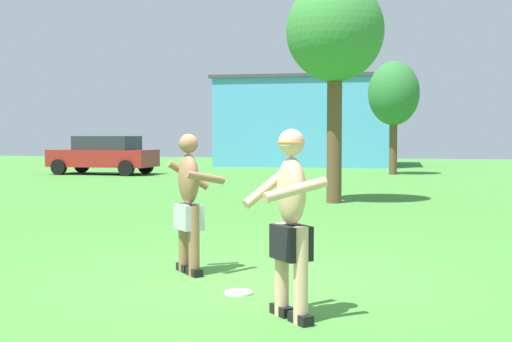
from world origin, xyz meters
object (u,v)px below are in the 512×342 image
Objects in this scene: player_in_gray at (189,200)px; frisbee at (238,293)px; player_with_cap at (291,215)px; tree_behind_players at (394,94)px; car_red_near_post at (104,154)px; tree_left_field at (335,34)px.

frisbee is (0.80, -0.89, -0.85)m from player_in_gray.
player_with_cap is 22.73m from tree_behind_players.
frisbee is 22.03m from tree_behind_players.
tree_left_field is (10.39, -9.83, 3.20)m from car_red_near_post.
tree_behind_players reaches higher than player_in_gray.
car_red_near_post is at bearing 117.14° from player_in_gray.
tree_left_field is 12.26m from tree_behind_players.
player_in_gray is 0.36× the size of tree_behind_players.
tree_left_field is (-0.58, 10.42, 3.09)m from player_with_cap.
player_with_cap reaches higher than car_red_near_post.
tree_left_field is (0.89, 8.69, 3.16)m from player_in_gray.
tree_behind_players reaches higher than frisbee.
car_red_near_post is (-10.97, 20.25, -0.11)m from player_with_cap.
car_red_near_post is at bearing 136.58° from tree_left_field.
tree_behind_players is at bearing 88.20° from player_with_cap.
tree_left_field is 1.14× the size of tree_behind_players.
frisbee is 0.06× the size of tree_left_field.
tree_behind_players reaches higher than player_with_cap.
tree_left_field is (0.09, 9.57, 4.01)m from frisbee.
tree_behind_players is at bearing 86.36° from frisbee.
frisbee is at bearing -62.05° from car_red_near_post.
player_in_gray is at bearing 130.40° from player_with_cap.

